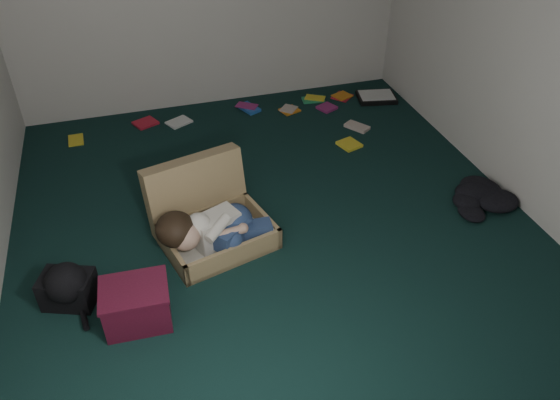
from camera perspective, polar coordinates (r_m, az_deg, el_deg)
floor at (r=4.33m, az=-0.57°, el=-2.56°), size 4.50×4.50×0.00m
wall_front at (r=1.97m, az=18.43°, el=-13.17°), size 4.50×0.00×4.50m
wall_right at (r=4.58m, az=25.06°, el=15.10°), size 0.00×4.50×4.50m
suitcase at (r=4.17m, az=-7.48°, el=-1.72°), size 0.95×0.93×0.57m
person at (r=3.98m, az=-7.01°, el=-2.97°), size 0.87×0.43×0.36m
maroon_bin at (r=3.63m, az=-14.76°, el=-10.53°), size 0.44×0.35×0.29m
backpack at (r=3.90m, az=-21.27°, el=-8.58°), size 0.51×0.46×0.25m
clothing_pile at (r=4.77m, az=20.35°, el=0.12°), size 0.55×0.51×0.14m
paper_tray at (r=6.26m, az=10.04°, el=10.55°), size 0.46×0.38×0.06m
book_scatter at (r=5.79m, az=-1.64°, el=8.64°), size 3.09×1.25×0.02m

